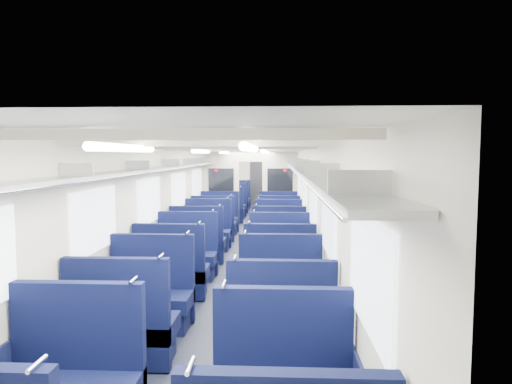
% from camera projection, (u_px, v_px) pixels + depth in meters
% --- Properties ---
extents(floor, '(2.80, 18.00, 0.01)m').
position_uv_depth(floor, '(243.00, 249.00, 10.58)').
color(floor, black).
rests_on(floor, ground).
extents(ceiling, '(2.80, 18.00, 0.01)m').
position_uv_depth(ceiling, '(243.00, 148.00, 10.39)').
color(ceiling, white).
rests_on(ceiling, wall_left).
extents(wall_left, '(0.02, 18.00, 2.35)m').
position_uv_depth(wall_left, '(184.00, 199.00, 10.55)').
color(wall_left, beige).
rests_on(wall_left, floor).
extents(dado_left, '(0.03, 17.90, 0.70)m').
position_uv_depth(dado_left, '(185.00, 233.00, 10.62)').
color(dado_left, black).
rests_on(dado_left, floor).
extents(wall_right, '(0.02, 18.00, 2.35)m').
position_uv_depth(wall_right, '(303.00, 199.00, 10.42)').
color(wall_right, beige).
rests_on(wall_right, floor).
extents(dado_right, '(0.03, 17.90, 0.70)m').
position_uv_depth(dado_right, '(303.00, 234.00, 10.49)').
color(dado_right, black).
rests_on(dado_right, floor).
extents(wall_far, '(2.80, 0.02, 2.35)m').
position_uv_depth(wall_far, '(259.00, 179.00, 19.45)').
color(wall_far, beige).
rests_on(wall_far, floor).
extents(luggage_rack_left, '(0.36, 17.40, 0.18)m').
position_uv_depth(luggage_rack_left, '(191.00, 165.00, 10.48)').
color(luggage_rack_left, '#B2B5BA').
rests_on(luggage_rack_left, wall_left).
extents(luggage_rack_right, '(0.36, 17.40, 0.18)m').
position_uv_depth(luggage_rack_right, '(296.00, 165.00, 10.36)').
color(luggage_rack_right, '#B2B5BA').
rests_on(luggage_rack_right, wall_right).
extents(windows, '(2.78, 15.60, 0.75)m').
position_uv_depth(windows, '(242.00, 190.00, 10.01)').
color(windows, white).
rests_on(windows, wall_left).
extents(ceiling_fittings, '(2.70, 16.06, 0.11)m').
position_uv_depth(ceiling_fittings, '(242.00, 151.00, 10.13)').
color(ceiling_fittings, beige).
rests_on(ceiling_fittings, ceiling).
extents(end_door, '(0.75, 0.06, 2.00)m').
position_uv_depth(end_door, '(259.00, 183.00, 19.40)').
color(end_door, black).
rests_on(end_door, floor).
extents(bulkhead, '(2.80, 0.10, 2.35)m').
position_uv_depth(bulkhead, '(251.00, 187.00, 13.40)').
color(bulkhead, beige).
rests_on(bulkhead, floor).
extents(seat_4, '(1.08, 0.60, 1.21)m').
position_uv_depth(seat_4, '(122.00, 330.00, 4.70)').
color(seat_4, '#0C123A').
rests_on(seat_4, floor).
extents(seat_5, '(1.08, 0.60, 1.21)m').
position_uv_depth(seat_5, '(281.00, 334.00, 4.60)').
color(seat_5, '#0C123A').
rests_on(seat_5, floor).
extents(seat_6, '(1.08, 0.60, 1.21)m').
position_uv_depth(seat_6, '(150.00, 298.00, 5.74)').
color(seat_6, '#0C123A').
rests_on(seat_6, floor).
extents(seat_7, '(1.08, 0.60, 1.21)m').
position_uv_depth(seat_7, '(280.00, 298.00, 5.75)').
color(seat_7, '#0C123A').
rests_on(seat_7, floor).
extents(seat_8, '(1.08, 0.60, 1.21)m').
position_uv_depth(seat_8, '(172.00, 274.00, 6.91)').
color(seat_8, '#0C123A').
rests_on(seat_8, floor).
extents(seat_9, '(1.08, 0.60, 1.21)m').
position_uv_depth(seat_9, '(280.00, 274.00, 6.91)').
color(seat_9, '#0C123A').
rests_on(seat_9, floor).
extents(seat_10, '(1.08, 0.60, 1.21)m').
position_uv_depth(seat_10, '(187.00, 257.00, 8.06)').
color(seat_10, '#0C123A').
rests_on(seat_10, floor).
extents(seat_11, '(1.08, 0.60, 1.21)m').
position_uv_depth(seat_11, '(279.00, 258.00, 7.96)').
color(seat_11, '#0C123A').
rests_on(seat_11, floor).
extents(seat_12, '(1.08, 0.60, 1.21)m').
position_uv_depth(seat_12, '(198.00, 244.00, 9.22)').
color(seat_12, '#0C123A').
rests_on(seat_12, floor).
extents(seat_13, '(1.08, 0.60, 1.21)m').
position_uv_depth(seat_13, '(279.00, 244.00, 9.22)').
color(seat_13, '#0C123A').
rests_on(seat_13, floor).
extents(seat_14, '(1.08, 0.60, 1.21)m').
position_uv_depth(seat_14, '(207.00, 234.00, 10.46)').
color(seat_14, '#0C123A').
rests_on(seat_14, floor).
extents(seat_15, '(1.08, 0.60, 1.21)m').
position_uv_depth(seat_15, '(279.00, 235.00, 10.31)').
color(seat_15, '#0C123A').
rests_on(seat_15, floor).
extents(seat_16, '(1.08, 0.60, 1.21)m').
position_uv_depth(seat_16, '(214.00, 227.00, 11.49)').
color(seat_16, '#0C123A').
rests_on(seat_16, floor).
extents(seat_17, '(1.08, 0.60, 1.21)m').
position_uv_depth(seat_17, '(279.00, 226.00, 11.51)').
color(seat_17, '#0C123A').
rests_on(seat_17, floor).
extents(seat_18, '(1.08, 0.60, 1.21)m').
position_uv_depth(seat_18, '(219.00, 220.00, 12.58)').
color(seat_18, '#0C123A').
rests_on(seat_18, floor).
extents(seat_19, '(1.08, 0.60, 1.21)m').
position_uv_depth(seat_19, '(278.00, 220.00, 12.60)').
color(seat_19, '#0C123A').
rests_on(seat_19, floor).
extents(seat_20, '(1.08, 0.60, 1.21)m').
position_uv_depth(seat_20, '(227.00, 211.00, 14.58)').
color(seat_20, '#0C123A').
rests_on(seat_20, floor).
extents(seat_21, '(1.08, 0.60, 1.21)m').
position_uv_depth(seat_21, '(278.00, 212.00, 14.52)').
color(seat_21, '#0C123A').
rests_on(seat_21, floor).
extents(seat_22, '(1.08, 0.60, 1.21)m').
position_uv_depth(seat_22, '(231.00, 207.00, 15.79)').
color(seat_22, '#0C123A').
rests_on(seat_22, floor).
extents(seat_23, '(1.08, 0.60, 1.21)m').
position_uv_depth(seat_23, '(278.00, 207.00, 15.75)').
color(seat_23, '#0C123A').
rests_on(seat_23, floor).
extents(seat_24, '(1.08, 0.60, 1.21)m').
position_uv_depth(seat_24, '(234.00, 203.00, 17.06)').
color(seat_24, '#0C123A').
rests_on(seat_24, floor).
extents(seat_25, '(1.08, 0.60, 1.21)m').
position_uv_depth(seat_25, '(278.00, 204.00, 16.93)').
color(seat_25, '#0C123A').
rests_on(seat_25, floor).
extents(seat_26, '(1.08, 0.60, 1.21)m').
position_uv_depth(seat_26, '(237.00, 200.00, 18.17)').
color(seat_26, '#0C123A').
rests_on(seat_26, floor).
extents(seat_27, '(1.08, 0.60, 1.21)m').
position_uv_depth(seat_27, '(278.00, 201.00, 17.97)').
color(seat_27, '#0C123A').
rests_on(seat_27, floor).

